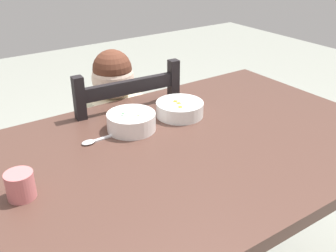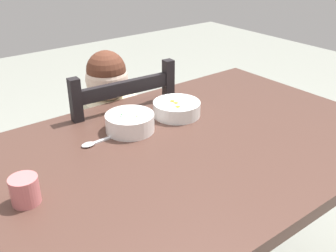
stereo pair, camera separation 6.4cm
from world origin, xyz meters
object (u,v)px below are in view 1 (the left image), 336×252
object	(u,v)px
bowl_of_peas	(131,121)
spoon	(94,141)
dining_table	(167,179)
drinking_cup	(20,185)
child_figure	(119,127)
bowl_of_carrots	(180,108)
dining_chair	(120,164)

from	to	relation	value
bowl_of_peas	spoon	size ratio (longest dim) A/B	1.18
dining_table	drinking_cup	xyz separation A→B (m)	(-0.43, 0.02, 0.14)
dining_table	drinking_cup	bearing A→B (deg)	177.90
bowl_of_peas	drinking_cup	size ratio (longest dim) A/B	2.29
child_figure	spoon	bearing A→B (deg)	-128.58
bowl_of_carrots	bowl_of_peas	bearing A→B (deg)	180.00
dining_table	bowl_of_carrots	xyz separation A→B (m)	(0.18, 0.19, 0.13)
dining_chair	drinking_cup	world-z (taller)	dining_chair
child_figure	spoon	size ratio (longest dim) A/B	6.93
dining_chair	bowl_of_carrots	size ratio (longest dim) A/B	5.45
spoon	bowl_of_peas	bearing A→B (deg)	3.35
dining_table	spoon	size ratio (longest dim) A/B	10.92
bowl_of_peas	child_figure	bearing A→B (deg)	71.23
child_figure	bowl_of_carrots	xyz separation A→B (m)	(0.10, -0.29, 0.17)
dining_chair	bowl_of_carrots	bearing A→B (deg)	-70.90
dining_chair	dining_table	bearing A→B (deg)	-99.12
child_figure	drinking_cup	world-z (taller)	child_figure
bowl_of_carrots	spoon	world-z (taller)	bowl_of_carrots
dining_chair	child_figure	world-z (taller)	child_figure
drinking_cup	dining_table	bearing A→B (deg)	-2.10
spoon	drinking_cup	distance (m)	0.32
child_figure	dining_table	bearing A→B (deg)	-99.70
child_figure	bowl_of_peas	size ratio (longest dim) A/B	5.87
dining_table	spoon	xyz separation A→B (m)	(-0.16, 0.18, 0.11)
drinking_cup	spoon	bearing A→B (deg)	30.83
child_figure	spoon	xyz separation A→B (m)	(-0.24, -0.30, 0.14)
bowl_of_peas	spoon	bearing A→B (deg)	-176.65
dining_table	dining_chair	distance (m)	0.54
bowl_of_peas	bowl_of_carrots	world-z (taller)	bowl_of_peas
child_figure	drinking_cup	size ratio (longest dim) A/B	13.47
dining_table	bowl_of_carrots	world-z (taller)	bowl_of_carrots
child_figure	drinking_cup	xyz separation A→B (m)	(-0.51, -0.46, 0.18)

